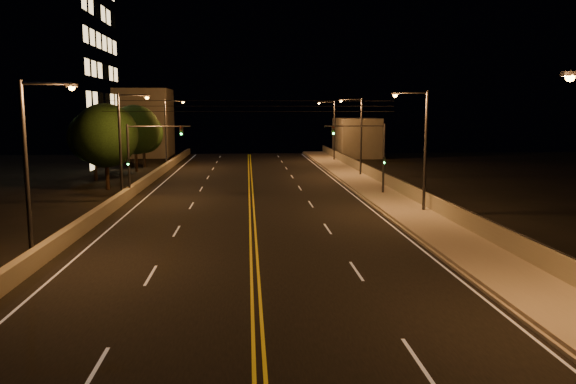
{
  "coord_description": "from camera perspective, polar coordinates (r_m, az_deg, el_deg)",
  "views": [
    {
      "loc": [
        -0.27,
        -13.32,
        7.06
      ],
      "look_at": [
        2.0,
        18.0,
        2.5
      ],
      "focal_mm": 35.0,
      "sensor_mm": 36.0,
      "label": 1
    }
  ],
  "objects": [
    {
      "name": "tree_1",
      "position": [
        60.11,
        -19.13,
        5.27
      ],
      "size": [
        5.15,
        5.15,
        6.98
      ],
      "color": "black",
      "rests_on": "ground"
    },
    {
      "name": "jersey_barrier",
      "position": [
        35.32,
        -19.91,
        -3.05
      ],
      "size": [
        0.45,
        120.0,
        0.88
      ],
      "primitive_type": "cube",
      "color": "gray",
      "rests_on": "ground"
    },
    {
      "name": "tree_2",
      "position": [
        67.65,
        -15.29,
        6.12
      ],
      "size": [
        5.71,
        5.71,
        7.74
      ],
      "color": "black",
      "rests_on": "ground"
    },
    {
      "name": "streetlight_2",
      "position": [
        60.23,
        7.17,
        6.14
      ],
      "size": [
        2.55,
        0.28,
        8.4
      ],
      "color": "#2D2D33",
      "rests_on": "ground"
    },
    {
      "name": "parapet_rail",
      "position": [
        36.13,
        16.53,
        -1.21
      ],
      "size": [
        0.06,
        120.0,
        0.06
      ],
      "primitive_type": "cylinder",
      "rotation": [
        1.57,
        0.0,
        0.0
      ],
      "color": "black",
      "rests_on": "parapet_wall"
    },
    {
      "name": "distant_building_left",
      "position": [
        89.56,
        -14.36,
        6.8
      ],
      "size": [
        8.0,
        8.0,
        10.34
      ],
      "primitive_type": "cube",
      "color": "slate",
      "rests_on": "ground"
    },
    {
      "name": "curb",
      "position": [
        35.27,
        11.08,
        -3.32
      ],
      "size": [
        0.14,
        120.0,
        0.15
      ],
      "primitive_type": "cube",
      "color": "#9E9584",
      "rests_on": "ground"
    },
    {
      "name": "streetlight_6",
      "position": [
        70.32,
        -12.09,
        6.32
      ],
      "size": [
        2.55,
        0.28,
        8.4
      ],
      "color": "#2D2D33",
      "rests_on": "ground"
    },
    {
      "name": "streetlight_5",
      "position": [
        45.81,
        -16.34,
        5.22
      ],
      "size": [
        2.55,
        0.28,
        8.4
      ],
      "color": "#2D2D33",
      "rests_on": "ground"
    },
    {
      "name": "traffic_signal_right",
      "position": [
        46.93,
        8.52,
        4.2
      ],
      "size": [
        5.11,
        0.31,
        6.01
      ],
      "color": "#2D2D33",
      "rests_on": "ground"
    },
    {
      "name": "overhead_wires",
      "position": [
        42.83,
        -3.83,
        8.7
      ],
      "size": [
        22.0,
        0.03,
        0.83
      ],
      "color": "black"
    },
    {
      "name": "streetlight_3",
      "position": [
        78.4,
        4.53,
        6.66
      ],
      "size": [
        2.55,
        0.28,
        8.4
      ],
      "color": "#2D2D33",
      "rests_on": "ground"
    },
    {
      "name": "streetlight_1",
      "position": [
        39.17,
        13.4,
        4.87
      ],
      "size": [
        2.55,
        0.28,
        8.4
      ],
      "color": "#2D2D33",
      "rests_on": "ground"
    },
    {
      "name": "distant_building_right",
      "position": [
        87.41,
        6.96,
        5.52
      ],
      "size": [
        6.0,
        10.0,
        5.92
      ],
      "primitive_type": "cube",
      "color": "slate",
      "rests_on": "ground"
    },
    {
      "name": "road",
      "position": [
        34.06,
        -3.61,
        -3.7
      ],
      "size": [
        18.0,
        120.0,
        0.02
      ],
      "primitive_type": "cube",
      "color": "black",
      "rests_on": "ground"
    },
    {
      "name": "sidewalk",
      "position": [
        35.79,
        13.98,
        -3.12
      ],
      "size": [
        3.6,
        120.0,
        0.3
      ],
      "primitive_type": "cube",
      "color": "#9E9584",
      "rests_on": "ground"
    },
    {
      "name": "lane_markings",
      "position": [
        33.99,
        -3.61,
        -3.7
      ],
      "size": [
        17.32,
        116.0,
        0.0
      ],
      "color": "silver",
      "rests_on": "road"
    },
    {
      "name": "streetlight_4",
      "position": [
        27.66,
        -24.54,
        3.02
      ],
      "size": [
        2.55,
        0.28,
        8.4
      ],
      "color": "#2D2D33",
      "rests_on": "ground"
    },
    {
      "name": "tree_0",
      "position": [
        52.66,
        -18.05,
        5.47
      ],
      "size": [
        5.69,
        5.69,
        7.71
      ],
      "color": "black",
      "rests_on": "ground"
    },
    {
      "name": "tree_3",
      "position": [
        72.77,
        -14.49,
        5.78
      ],
      "size": [
        4.95,
        4.95,
        6.71
      ],
      "color": "black",
      "rests_on": "ground"
    },
    {
      "name": "traffic_signal_left",
      "position": [
        46.58,
        -14.71,
        3.99
      ],
      "size": [
        5.11,
        0.31,
        6.01
      ],
      "color": "#2D2D33",
      "rests_on": "ground"
    },
    {
      "name": "parapet_wall",
      "position": [
        36.21,
        16.5,
        -2.04
      ],
      "size": [
        0.3,
        120.0,
        1.0
      ],
      "primitive_type": "cube",
      "color": "gray",
      "rests_on": "sidewalk"
    }
  ]
}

